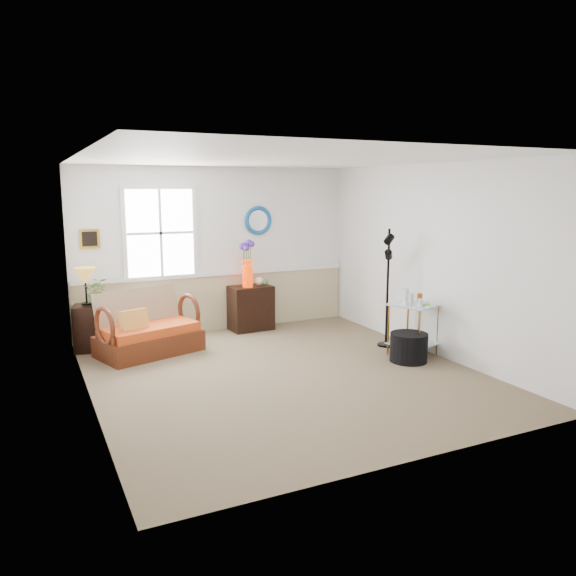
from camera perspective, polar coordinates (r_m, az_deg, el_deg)
name	(u,v)px	position (r m, az deg, el deg)	size (l,w,h in m)	color
floor	(284,374)	(7.01, -0.42, -8.74)	(4.50, 5.00, 0.01)	#817159
ceiling	(284,159)	(6.64, -0.45, 13.00)	(4.50, 5.00, 0.01)	white
walls	(284,270)	(6.70, -0.43, 1.84)	(4.51, 5.01, 2.60)	white
wainscot	(219,302)	(9.12, -7.05, -1.46)	(4.46, 0.02, 0.90)	tan
chair_rail	(218,274)	(9.03, -7.09, 1.45)	(4.46, 0.04, 0.06)	white
window	(160,233)	(8.72, -12.83, 5.47)	(1.14, 0.06, 1.44)	white
picture	(90,239)	(8.56, -19.52, 4.73)	(0.28, 0.03, 0.28)	gold
mirror	(258,220)	(9.20, -3.06, 6.87)	(0.47, 0.47, 0.07)	#105E9F
loveseat	(149,323)	(7.97, -13.98, -3.43)	(1.35, 0.76, 0.88)	#56200D
throw_pillow	(135,324)	(7.80, -15.33, -3.52)	(0.38, 0.09, 0.38)	orange
lamp_stand	(88,328)	(8.38, -19.63, -3.87)	(0.37, 0.37, 0.65)	black
table_lamp	(86,287)	(8.23, -19.86, 0.11)	(0.30, 0.30, 0.54)	gold
potted_plant	(97,294)	(8.27, -18.81, -0.60)	(0.35, 0.39, 0.31)	#456A31
cabinet	(251,308)	(9.10, -3.80, -2.03)	(0.67, 0.43, 0.72)	black
flower_vase	(247,264)	(8.91, -4.14, 2.43)	(0.21, 0.21, 0.73)	#E82C00
side_table	(413,329)	(7.89, 12.59, -4.12)	(0.57, 0.57, 0.72)	#9F6A29
tabletop_items	(415,296)	(7.76, 12.78, -0.79)	(0.38, 0.38, 0.23)	silver
floor_lamp	(388,288)	(8.16, 10.08, -0.02)	(0.25, 0.25, 1.71)	black
ottoman	(409,347)	(7.63, 12.16, -5.91)	(0.50, 0.50, 0.38)	black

